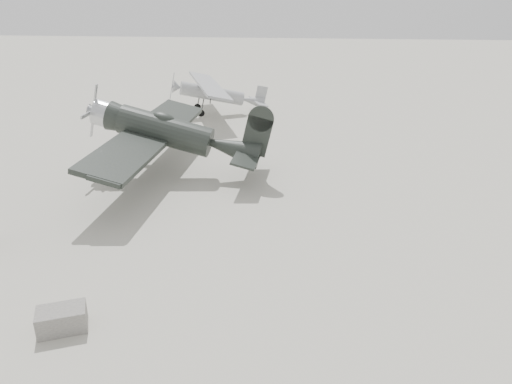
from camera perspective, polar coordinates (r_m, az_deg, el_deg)
ground at (r=20.87m, az=-5.46°, el=-4.52°), size 160.00×160.00×0.00m
lowwing_monoplane at (r=26.52m, az=-9.38°, el=6.59°), size 9.59×13.36×4.32m
highwing_monoplane at (r=39.30m, az=-4.60°, el=11.41°), size 7.48×10.36×2.96m
equipment_block at (r=16.25m, az=-21.30°, el=-13.40°), size 1.63×1.35×0.70m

